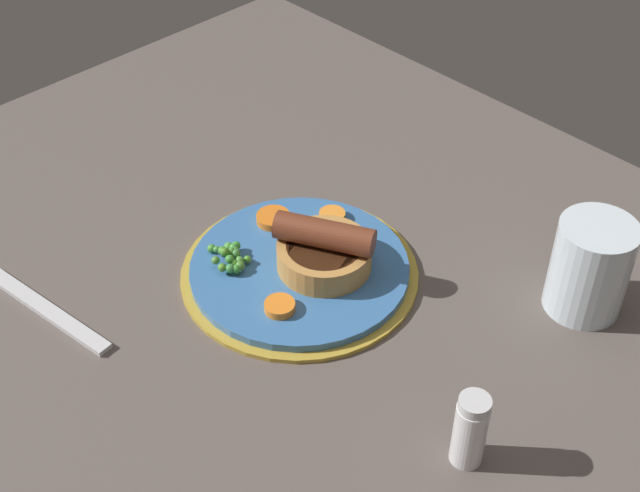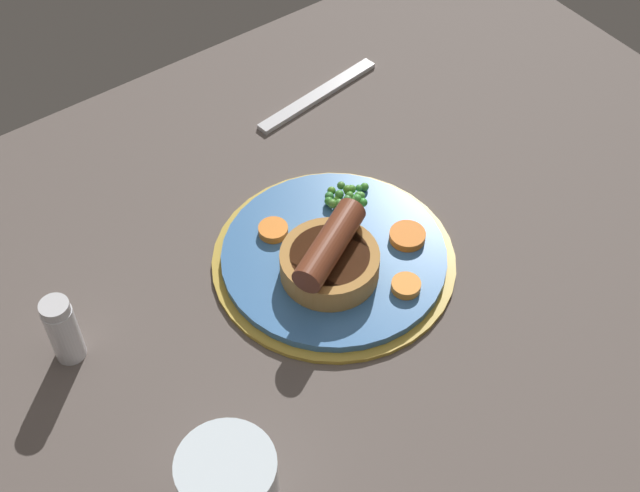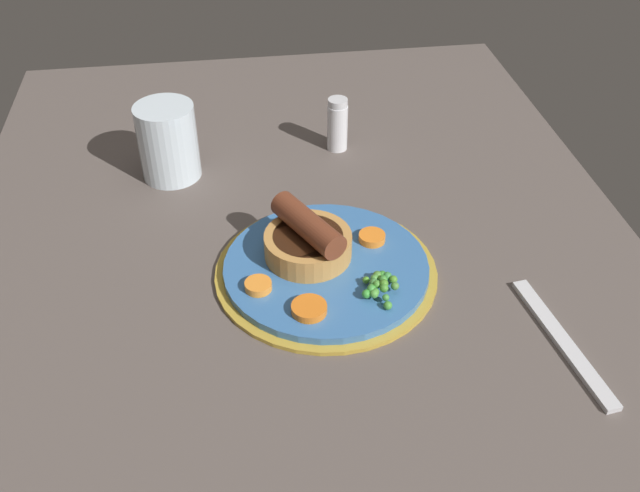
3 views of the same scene
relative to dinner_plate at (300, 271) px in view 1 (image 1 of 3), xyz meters
The scene contains 10 objects.
dining_table 4.59cm from the dinner_plate, 146.32° to the right, with size 110.00×80.00×3.00cm, color #564C47.
dinner_plate is the anchor object (origin of this frame).
sausage_pudding 3.92cm from the dinner_plate, 136.42° to the right, with size 10.36×9.74×5.74cm.
pea_pile 7.35cm from the dinner_plate, 42.95° to the left, with size 5.39×4.17×1.91cm.
carrot_slice_0 8.34cm from the dinner_plate, 68.91° to the right, with size 2.89×2.89×0.88cm, color orange.
carrot_slice_1 7.81cm from the dinner_plate, 21.52° to the right, with size 3.68×3.68×0.87cm, color orange.
carrot_slice_3 6.67cm from the dinner_plate, 117.16° to the left, with size 3.05×3.05×0.87cm, color orange.
fork 25.78cm from the dinner_plate, 57.73° to the left, with size 18.00×1.60×0.60cm, color silver.
drinking_glass 28.95cm from the dinner_plate, 142.88° to the right, with size 7.68×7.68×10.04cm, color silver.
salt_shaker 27.16cm from the dinner_plate, 168.20° to the left, with size 2.84×2.84×7.57cm.
Camera 1 is at (-46.84, 48.15, 66.00)cm, focal length 50.00 mm.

